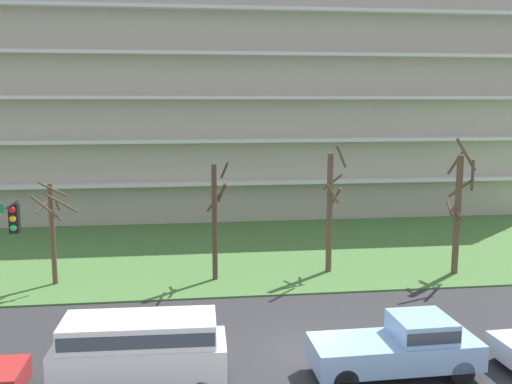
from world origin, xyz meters
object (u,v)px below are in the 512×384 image
object	(u,v)px
tree_left	(215,219)
tree_center	(330,209)
tree_right	(458,207)
van_white_center_left	(140,348)
tree_far_left	(53,228)
pickup_blue_center_right	(401,345)

from	to	relation	value
tree_left	tree_center	distance (m)	5.94
tree_left	tree_right	xyz separation A→B (m)	(12.24, -0.56, 0.38)
tree_center	van_white_center_left	bearing A→B (deg)	-128.07
tree_far_left	tree_left	bearing A→B (deg)	-1.05
tree_left	pickup_blue_center_right	xyz separation A→B (m)	(5.39, -10.67, -2.11)
pickup_blue_center_right	tree_far_left	bearing A→B (deg)	139.30
pickup_blue_center_right	van_white_center_left	bearing A→B (deg)	178.85
tree_left	tree_right	size ratio (longest dim) A/B	0.85
tree_center	pickup_blue_center_right	xyz separation A→B (m)	(-0.52, -11.24, -2.35)
tree_left	tree_far_left	bearing A→B (deg)	178.95
tree_right	van_white_center_left	bearing A→B (deg)	-146.24
tree_left	pickup_blue_center_right	world-z (taller)	tree_left
tree_far_left	tree_center	xyz separation A→B (m)	(13.63, 0.43, 0.51)
tree_center	tree_right	distance (m)	6.44
van_white_center_left	tree_far_left	bearing A→B (deg)	115.71
tree_right	pickup_blue_center_right	bearing A→B (deg)	-124.12
pickup_blue_center_right	tree_left	bearing A→B (deg)	115.60
van_white_center_left	pickup_blue_center_right	distance (m)	8.30
tree_left	pickup_blue_center_right	size ratio (longest dim) A/B	1.10
tree_far_left	van_white_center_left	size ratio (longest dim) A/B	0.99
tree_left	tree_center	bearing A→B (deg)	5.49
tree_left	van_white_center_left	distance (m)	11.20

